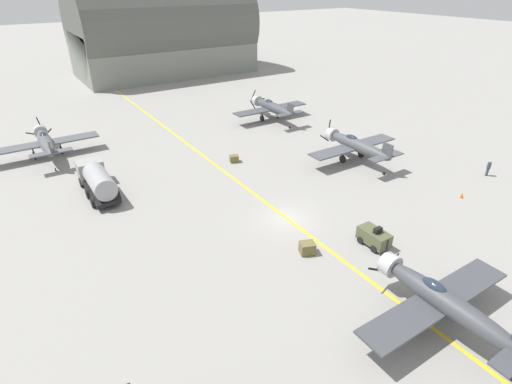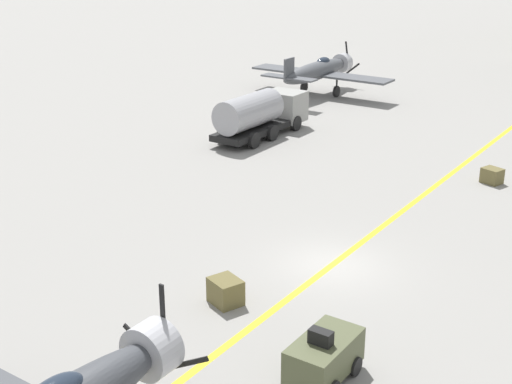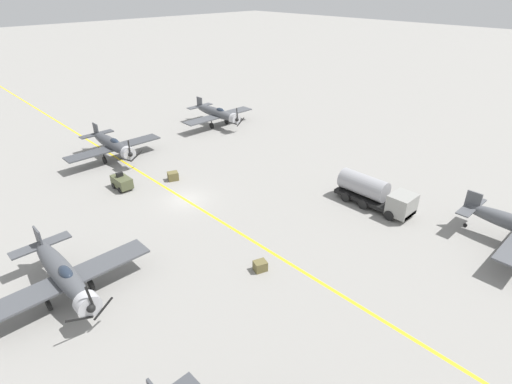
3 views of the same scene
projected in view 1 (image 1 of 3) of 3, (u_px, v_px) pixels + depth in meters
The scene contains 13 objects.
ground_plane at pixel (287, 219), 35.82m from camera, with size 400.00×400.00×0.00m, color gray.
taxiway_stripe at pixel (287, 219), 35.82m from camera, with size 0.30×160.00×0.01m, color yellow.
airplane_near_center at pixel (443, 301), 23.94m from camera, with size 12.00×9.98×3.80m.
airplane_mid_right at pixel (356, 145), 46.16m from camera, with size 12.00×9.98×3.80m.
airplane_far_right at pixel (272, 107), 59.52m from camera, with size 12.00×9.98×3.65m.
airplane_far_left at pixel (45, 142), 47.06m from camera, with size 12.00×9.98×3.79m.
fuel_tanker at pixel (97, 180), 39.39m from camera, with size 2.68×8.00×2.98m.
tow_tractor at pixel (374, 237), 31.97m from camera, with size 1.57×2.60×1.79m.
ground_crew_walking at pixel (488, 167), 43.16m from camera, with size 0.39×0.39×1.78m.
supply_crate_by_tanker at pixel (234, 159), 46.66m from camera, with size 0.98×0.82×0.82m, color brown.
supply_crate_mid_lane at pixel (307, 248), 31.18m from camera, with size 1.14×0.95×0.95m, color brown.
traffic_cone at pixel (462, 195), 39.12m from camera, with size 0.36×0.36×0.55m, color orange.
hangar at pixel (163, 32), 86.07m from camera, with size 36.46×20.52×20.52m.
Camera 1 is at (-18.79, -24.01, 19.16)m, focal length 28.00 mm.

